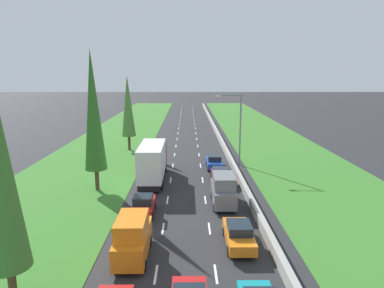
{
  "coord_description": "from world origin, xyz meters",
  "views": [
    {
      "loc": [
        0.12,
        -3.15,
        11.52
      ],
      "look_at": [
        0.77,
        46.08,
        1.34
      ],
      "focal_mm": 32.27,
      "sensor_mm": 36.0,
      "label": 1
    }
  ],
  "objects_px": {
    "blue_sedan_right_lane": "(214,162)",
    "white_box_truck_left_lane": "(153,161)",
    "orange_sedan_right_lane": "(239,234)",
    "street_light_mast": "(238,124)",
    "poplar_tree_third": "(128,106)",
    "orange_van_left_lane": "(133,237)",
    "grey_van_right_lane": "(223,190)",
    "poplar_tree_second": "(93,111)",
    "maroon_sedan_right_lane": "(220,176)",
    "red_hatchback_left_lane": "(144,205)"
  },
  "relations": [
    {
      "from": "blue_sedan_right_lane",
      "to": "white_box_truck_left_lane",
      "type": "xyz_separation_m",
      "value": [
        -7.01,
        -5.02,
        1.37
      ]
    },
    {
      "from": "orange_sedan_right_lane",
      "to": "street_light_mast",
      "type": "relative_size",
      "value": 0.5
    },
    {
      "from": "orange_sedan_right_lane",
      "to": "street_light_mast",
      "type": "distance_m",
      "value": 21.39
    },
    {
      "from": "white_box_truck_left_lane",
      "to": "poplar_tree_third",
      "type": "distance_m",
      "value": 16.72
    },
    {
      "from": "white_box_truck_left_lane",
      "to": "street_light_mast",
      "type": "bearing_deg",
      "value": 32.32
    },
    {
      "from": "orange_sedan_right_lane",
      "to": "poplar_tree_third",
      "type": "distance_m",
      "value": 32.68
    },
    {
      "from": "blue_sedan_right_lane",
      "to": "orange_van_left_lane",
      "type": "bearing_deg",
      "value": -107.8
    },
    {
      "from": "blue_sedan_right_lane",
      "to": "poplar_tree_third",
      "type": "height_order",
      "value": "poplar_tree_third"
    },
    {
      "from": "white_box_truck_left_lane",
      "to": "poplar_tree_third",
      "type": "xyz_separation_m",
      "value": [
        -5.09,
        15.28,
        4.47
      ]
    },
    {
      "from": "grey_van_right_lane",
      "to": "poplar_tree_second",
      "type": "xyz_separation_m",
      "value": [
        -12.16,
        4.05,
        6.55
      ]
    },
    {
      "from": "poplar_tree_second",
      "to": "maroon_sedan_right_lane",
      "type": "bearing_deg",
      "value": 9.84
    },
    {
      "from": "orange_sedan_right_lane",
      "to": "maroon_sedan_right_lane",
      "type": "bearing_deg",
      "value": 89.91
    },
    {
      "from": "orange_van_left_lane",
      "to": "maroon_sedan_right_lane",
      "type": "height_order",
      "value": "orange_van_left_lane"
    },
    {
      "from": "grey_van_right_lane",
      "to": "orange_van_left_lane",
      "type": "distance_m",
      "value": 11.05
    },
    {
      "from": "white_box_truck_left_lane",
      "to": "grey_van_right_lane",
      "type": "bearing_deg",
      "value": -45.77
    },
    {
      "from": "maroon_sedan_right_lane",
      "to": "grey_van_right_lane",
      "type": "bearing_deg",
      "value": -92.96
    },
    {
      "from": "orange_van_left_lane",
      "to": "blue_sedan_right_lane",
      "type": "distance_m",
      "value": 22.02
    },
    {
      "from": "red_hatchback_left_lane",
      "to": "poplar_tree_third",
      "type": "relative_size",
      "value": 0.35
    },
    {
      "from": "maroon_sedan_right_lane",
      "to": "street_light_mast",
      "type": "relative_size",
      "value": 0.5
    },
    {
      "from": "grey_van_right_lane",
      "to": "maroon_sedan_right_lane",
      "type": "relative_size",
      "value": 1.09
    },
    {
      "from": "orange_sedan_right_lane",
      "to": "white_box_truck_left_lane",
      "type": "height_order",
      "value": "white_box_truck_left_lane"
    },
    {
      "from": "orange_sedan_right_lane",
      "to": "orange_van_left_lane",
      "type": "xyz_separation_m",
      "value": [
        -6.91,
        -1.5,
        0.59
      ]
    },
    {
      "from": "orange_van_left_lane",
      "to": "street_light_mast",
      "type": "xyz_separation_m",
      "value": [
        9.69,
        22.25,
        3.83
      ]
    },
    {
      "from": "maroon_sedan_right_lane",
      "to": "street_light_mast",
      "type": "xyz_separation_m",
      "value": [
        2.76,
        7.17,
        4.42
      ]
    },
    {
      "from": "maroon_sedan_right_lane",
      "to": "blue_sedan_right_lane",
      "type": "xyz_separation_m",
      "value": [
        -0.2,
        5.88,
        0.0
      ]
    },
    {
      "from": "poplar_tree_second",
      "to": "grey_van_right_lane",
      "type": "bearing_deg",
      "value": -18.43
    },
    {
      "from": "street_light_mast",
      "to": "poplar_tree_second",
      "type": "bearing_deg",
      "value": -148.52
    },
    {
      "from": "grey_van_right_lane",
      "to": "maroon_sedan_right_lane",
      "type": "xyz_separation_m",
      "value": [
        0.32,
        6.22,
        -0.59
      ]
    },
    {
      "from": "red_hatchback_left_lane",
      "to": "poplar_tree_second",
      "type": "distance_m",
      "value": 10.81
    },
    {
      "from": "blue_sedan_right_lane",
      "to": "poplar_tree_second",
      "type": "relative_size",
      "value": 0.33
    },
    {
      "from": "grey_van_right_lane",
      "to": "orange_van_left_lane",
      "type": "relative_size",
      "value": 1.0
    },
    {
      "from": "maroon_sedan_right_lane",
      "to": "poplar_tree_third",
      "type": "bearing_deg",
      "value": 127.31
    },
    {
      "from": "street_light_mast",
      "to": "grey_van_right_lane",
      "type": "bearing_deg",
      "value": -102.95
    },
    {
      "from": "orange_sedan_right_lane",
      "to": "red_hatchback_left_lane",
      "type": "height_order",
      "value": "red_hatchback_left_lane"
    },
    {
      "from": "red_hatchback_left_lane",
      "to": "poplar_tree_third",
      "type": "height_order",
      "value": "poplar_tree_third"
    },
    {
      "from": "blue_sedan_right_lane",
      "to": "white_box_truck_left_lane",
      "type": "bearing_deg",
      "value": -144.39
    },
    {
      "from": "red_hatchback_left_lane",
      "to": "maroon_sedan_right_lane",
      "type": "relative_size",
      "value": 0.87
    },
    {
      "from": "blue_sedan_right_lane",
      "to": "street_light_mast",
      "type": "xyz_separation_m",
      "value": [
        2.96,
        1.29,
        4.42
      ]
    },
    {
      "from": "grey_van_right_lane",
      "to": "poplar_tree_third",
      "type": "distance_m",
      "value": 25.91
    },
    {
      "from": "orange_sedan_right_lane",
      "to": "blue_sedan_right_lane",
      "type": "xyz_separation_m",
      "value": [
        -0.18,
        19.46,
        0.0
      ]
    },
    {
      "from": "white_box_truck_left_lane",
      "to": "red_hatchback_left_lane",
      "type": "bearing_deg",
      "value": -89.37
    },
    {
      "from": "grey_van_right_lane",
      "to": "poplar_tree_second",
      "type": "distance_m",
      "value": 14.4
    },
    {
      "from": "poplar_tree_third",
      "to": "red_hatchback_left_lane",
      "type": "bearing_deg",
      "value": -78.0
    },
    {
      "from": "poplar_tree_second",
      "to": "poplar_tree_third",
      "type": "height_order",
      "value": "poplar_tree_second"
    },
    {
      "from": "orange_sedan_right_lane",
      "to": "maroon_sedan_right_lane",
      "type": "relative_size",
      "value": 1.0
    },
    {
      "from": "street_light_mast",
      "to": "orange_van_left_lane",
      "type": "bearing_deg",
      "value": -113.53
    },
    {
      "from": "white_box_truck_left_lane",
      "to": "street_light_mast",
      "type": "relative_size",
      "value": 1.04
    },
    {
      "from": "poplar_tree_second",
      "to": "street_light_mast",
      "type": "height_order",
      "value": "poplar_tree_second"
    },
    {
      "from": "red_hatchback_left_lane",
      "to": "maroon_sedan_right_lane",
      "type": "xyz_separation_m",
      "value": [
        7.11,
        8.28,
        -0.02
      ]
    },
    {
      "from": "poplar_tree_second",
      "to": "street_light_mast",
      "type": "relative_size",
      "value": 1.53
    }
  ]
}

